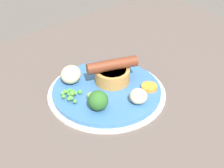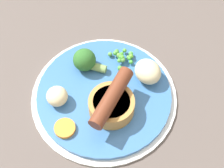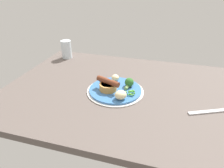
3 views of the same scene
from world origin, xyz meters
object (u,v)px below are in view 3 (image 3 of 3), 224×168
at_px(fork, 210,112).
at_px(drinking_glass, 66,49).
at_px(dinner_plate, 115,90).
at_px(potato_chunk_2, 115,78).
at_px(potato_chunk_0, 121,95).
at_px(carrot_slice_2, 104,80).
at_px(broccoli_floret_near, 129,83).
at_px(sausage_pudding, 108,85).
at_px(pea_pile, 131,92).

xyz_separation_m(fork, drinking_glass, (0.81, -0.38, 0.05)).
distance_m(dinner_plate, fork, 0.40).
relative_size(dinner_plate, fork, 1.45).
bearing_deg(potato_chunk_2, potato_chunk_0, 113.08).
bearing_deg(carrot_slice_2, broccoli_floret_near, 172.34).
relative_size(potato_chunk_2, drinking_glass, 0.33).
relative_size(sausage_pudding, carrot_slice_2, 3.22).
height_order(potato_chunk_2, drinking_glass, drinking_glass).
relative_size(carrot_slice_2, fork, 0.20).
bearing_deg(broccoli_floret_near, sausage_pudding, 135.20).
distance_m(sausage_pudding, potato_chunk_2, 0.10).
bearing_deg(drinking_glass, dinner_plate, 141.56).
bearing_deg(sausage_pudding, pea_pile, 17.16).
height_order(potato_chunk_0, carrot_slice_2, potato_chunk_0).
relative_size(dinner_plate, drinking_glass, 2.32).
bearing_deg(potato_chunk_2, carrot_slice_2, 21.91).
xyz_separation_m(dinner_plate, broccoli_floret_near, (-0.06, -0.04, 0.03)).
bearing_deg(fork, potato_chunk_0, -20.80).
relative_size(broccoli_floret_near, carrot_slice_2, 1.74).
xyz_separation_m(pea_pile, broccoli_floret_near, (0.02, -0.06, 0.01)).
height_order(broccoli_floret_near, carrot_slice_2, broccoli_floret_near).
relative_size(sausage_pudding, pea_pile, 2.38).
bearing_deg(pea_pile, drinking_glass, -35.63).
relative_size(broccoli_floret_near, drinking_glass, 0.56).
bearing_deg(broccoli_floret_near, fork, -93.11).
distance_m(dinner_plate, pea_pile, 0.08).
height_order(dinner_plate, drinking_glass, drinking_glass).
xyz_separation_m(sausage_pudding, potato_chunk_2, (-0.01, -0.10, -0.01)).
relative_size(broccoli_floret_near, fork, 0.35).
height_order(dinner_plate, potato_chunk_0, potato_chunk_0).
relative_size(dinner_plate, broccoli_floret_near, 4.17).
bearing_deg(carrot_slice_2, potato_chunk_2, -158.09).
xyz_separation_m(carrot_slice_2, drinking_glass, (0.34, -0.27, 0.04)).
bearing_deg(potato_chunk_2, broccoli_floret_near, 153.36).
relative_size(pea_pile, broccoli_floret_near, 0.78).
relative_size(sausage_pudding, broccoli_floret_near, 1.85).
height_order(sausage_pudding, carrot_slice_2, sausage_pudding).
xyz_separation_m(dinner_plate, carrot_slice_2, (0.07, -0.06, 0.01)).
relative_size(potato_chunk_0, fork, 0.29).
height_order(dinner_plate, sausage_pudding, sausage_pudding).
relative_size(potato_chunk_2, carrot_slice_2, 1.05).
height_order(carrot_slice_2, drinking_glass, drinking_glass).
height_order(potato_chunk_0, potato_chunk_2, potato_chunk_0).
height_order(potato_chunk_2, carrot_slice_2, potato_chunk_2).
relative_size(dinner_plate, potato_chunk_2, 6.94).
distance_m(broccoli_floret_near, fork, 0.36).
relative_size(pea_pile, potato_chunk_0, 0.95).
distance_m(fork, drinking_glass, 0.90).
bearing_deg(sausage_pudding, fork, 16.72).
bearing_deg(potato_chunk_0, sausage_pudding, -38.26).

